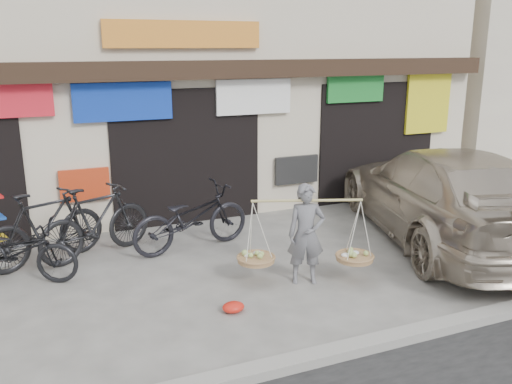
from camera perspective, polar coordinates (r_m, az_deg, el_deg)
name	(u,v)px	position (r m, az deg, el deg)	size (l,w,h in m)	color
ground	(255,290)	(8.13, -0.12, -10.30)	(70.00, 70.00, 0.00)	gray
kerb	(322,356)	(6.53, 6.94, -16.73)	(70.00, 0.25, 0.12)	gray
shophouse_block	(151,48)	(13.49, -11.01, 14.69)	(14.00, 6.32, 7.00)	beige
street_vendor	(306,238)	(8.17, 5.29, -4.88)	(1.97, 1.08, 1.54)	slate
bike_0	(16,252)	(8.98, -23.94, -5.75)	(0.66, 1.88, 0.99)	black
bike_1	(96,221)	(9.55, -16.50, -2.98)	(0.59, 2.08, 1.25)	black
bike_2	(191,218)	(9.58, -6.84, -2.70)	(0.77, 2.19, 1.15)	black
bike_3	(44,227)	(9.52, -21.39, -3.49)	(0.59, 2.08, 1.25)	black
suv	(443,194)	(10.51, 19.12, -0.20)	(3.94, 6.38, 1.73)	#B0A28E
red_bag	(233,307)	(7.51, -2.40, -12.01)	(0.31, 0.25, 0.14)	red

